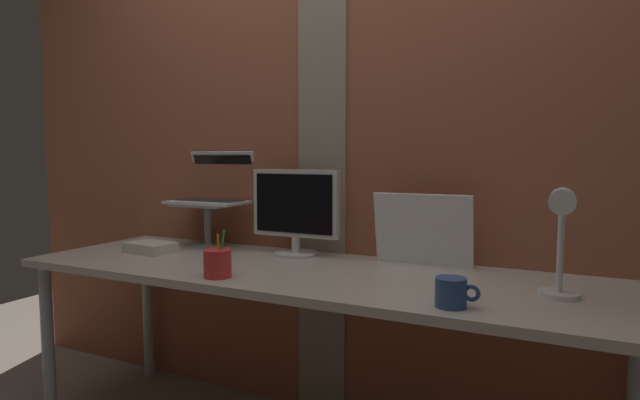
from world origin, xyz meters
The scene contains 10 objects.
brick_wall_back centered at (0.00, 0.45, 1.15)m, with size 3.72×0.15×2.30m.
desk centered at (0.03, 0.05, 0.66)m, with size 2.28×0.68×0.72m.
monitor centered at (-0.14, 0.27, 0.92)m, with size 0.39×0.18×0.36m.
laptop_stand centered at (-0.60, 0.28, 0.86)m, with size 0.28×0.22×0.20m.
laptop centered at (-0.60, 0.35, 0.99)m, with size 0.36×0.30×0.24m.
whiteboard_panel centered at (0.40, 0.30, 0.86)m, with size 0.38×0.02×0.28m, color white.
desk_lamp centered at (0.87, 0.00, 0.92)m, with size 0.12×0.20×0.33m.
pen_cup centered at (-0.19, -0.19, 0.77)m, with size 0.10×0.10×0.16m.
coffee_mug centered at (0.61, -0.19, 0.76)m, with size 0.12×0.09×0.08m.
paper_clutter_stack centered at (-0.73, 0.05, 0.74)m, with size 0.20×0.14×0.04m, color silver.
Camera 1 is at (0.88, -1.59, 1.14)m, focal length 28.64 mm.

